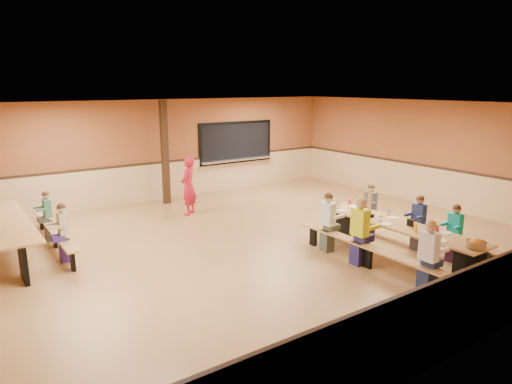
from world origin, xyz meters
TOP-DOWN VIEW (x-y plane):
  - ground at (0.00, 0.00)m, footprint 12.00×12.00m
  - room_envelope at (0.00, 0.00)m, footprint 12.04×10.04m
  - kitchen_pass_through at (2.60, 4.96)m, footprint 2.78×0.28m
  - structural_post at (-0.20, 4.40)m, footprint 0.18×0.18m
  - cafeteria_table_main at (1.73, -2.38)m, footprint 1.91×3.70m
  - cafeteria_table_second at (-4.57, 2.25)m, footprint 1.91×3.70m
  - seated_child_white_left at (0.91, -3.66)m, footprint 0.39×0.32m
  - seated_adult_yellow at (0.91, -2.14)m, footprint 0.42×0.35m
  - seated_child_grey_left at (0.91, -1.26)m, footprint 0.38×0.31m
  - seated_child_teal_right at (2.56, -3.09)m, footprint 0.34×0.28m
  - seated_child_navy_right at (2.56, -2.26)m, footprint 0.35×0.28m
  - seated_child_char_right at (2.56, -0.94)m, footprint 0.35×0.29m
  - seated_child_green_sec at (-3.75, 2.79)m, footprint 0.32×0.27m
  - seated_child_tan_sec at (-3.75, 1.27)m, footprint 0.35×0.29m
  - standing_woman at (-0.20, 2.93)m, footprint 0.68×0.66m
  - punch_pitcher at (1.69, -1.47)m, footprint 0.16×0.16m
  - chip_bowl at (1.67, -4.03)m, footprint 0.32×0.32m
  - napkin_dispenser at (1.83, -2.62)m, footprint 0.10×0.14m
  - condiment_mustard at (1.60, -2.88)m, footprint 0.06×0.06m
  - condiment_ketchup at (1.64, -2.83)m, footprint 0.06×0.06m
  - table_paddle at (1.62, -1.73)m, footprint 0.16×0.16m
  - place_settings at (1.73, -2.38)m, footprint 0.65×3.30m

SIDE VIEW (x-z plane):
  - ground at x=0.00m, z-range 0.00..0.00m
  - cafeteria_table_main at x=1.73m, z-range 0.16..0.90m
  - cafeteria_table_second at x=-4.57m, z-range 0.16..0.90m
  - seated_child_green_sec at x=-3.75m, z-range 0.00..1.12m
  - seated_child_teal_right at x=2.56m, z-range 0.00..1.14m
  - seated_child_navy_right at x=2.56m, z-range 0.00..1.16m
  - seated_child_tan_sec at x=-3.75m, z-range 0.00..1.17m
  - seated_child_char_right at x=2.56m, z-range 0.00..1.17m
  - seated_child_grey_left at x=0.91m, z-range 0.00..1.24m
  - seated_child_white_left at x=0.91m, z-range 0.00..1.24m
  - seated_adult_yellow at x=0.91m, z-range 0.00..1.32m
  - room_envelope at x=0.00m, z-range -0.82..2.20m
  - standing_woman at x=-0.20m, z-range 0.00..1.57m
  - place_settings at x=1.73m, z-range 0.74..0.85m
  - napkin_dispenser at x=1.83m, z-range 0.74..0.87m
  - chip_bowl at x=1.67m, z-range 0.74..0.89m
  - condiment_mustard at x=1.60m, z-range 0.74..0.91m
  - condiment_ketchup at x=1.64m, z-range 0.74..0.91m
  - punch_pitcher at x=1.69m, z-range 0.74..0.96m
  - table_paddle at x=1.62m, z-range 0.60..1.16m
  - kitchen_pass_through at x=2.60m, z-range 0.80..2.18m
  - structural_post at x=-0.20m, z-range 0.00..3.00m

